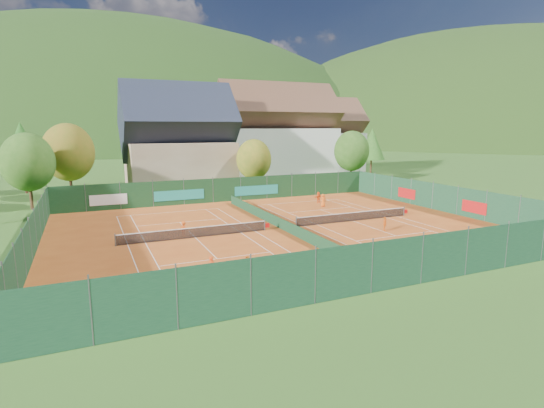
{
  "coord_description": "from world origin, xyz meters",
  "views": [
    {
      "loc": [
        -16.15,
        -34.54,
        9.28
      ],
      "look_at": [
        0.0,
        2.0,
        2.0
      ],
      "focal_mm": 28.0,
      "sensor_mm": 36.0,
      "label": 1
    }
  ],
  "objects_px": {
    "player_left_far": "(184,229)",
    "player_right_far_a": "(323,200)",
    "player_left_mid": "(248,265)",
    "player_right_near": "(385,224)",
    "player_right_far_b": "(318,197)",
    "hotel_block_b": "(321,140)",
    "player_left_near": "(212,267)",
    "hotel_block_a": "(277,138)",
    "chalet": "(179,145)",
    "ball_hopper": "(477,233)"
  },
  "relations": [
    {
      "from": "player_left_mid",
      "to": "player_left_far",
      "type": "distance_m",
      "value": 11.4
    },
    {
      "from": "ball_hopper",
      "to": "player_right_far_b",
      "type": "relative_size",
      "value": 0.57
    },
    {
      "from": "chalet",
      "to": "player_right_far_a",
      "type": "xyz_separation_m",
      "value": [
        12.28,
        -21.93,
        -5.87
      ]
    },
    {
      "from": "hotel_block_a",
      "to": "hotel_block_b",
      "type": "bearing_deg",
      "value": 29.74
    },
    {
      "from": "player_left_near",
      "to": "player_left_mid",
      "type": "bearing_deg",
      "value": -35.98
    },
    {
      "from": "ball_hopper",
      "to": "player_right_far_b",
      "type": "xyz_separation_m",
      "value": [
        -3.41,
        20.45,
        0.14
      ]
    },
    {
      "from": "player_right_far_a",
      "to": "player_left_far",
      "type": "bearing_deg",
      "value": 29.33
    },
    {
      "from": "player_left_near",
      "to": "player_left_far",
      "type": "height_order",
      "value": "player_left_near"
    },
    {
      "from": "player_left_near",
      "to": "player_right_far_b",
      "type": "height_order",
      "value": "player_left_near"
    },
    {
      "from": "player_left_far",
      "to": "hotel_block_b",
      "type": "bearing_deg",
      "value": -97.13
    },
    {
      "from": "player_left_near",
      "to": "player_left_mid",
      "type": "relative_size",
      "value": 1.19
    },
    {
      "from": "hotel_block_b",
      "to": "player_right_far_a",
      "type": "bearing_deg",
      "value": -119.97
    },
    {
      "from": "chalet",
      "to": "player_left_far",
      "type": "relative_size",
      "value": 12.47
    },
    {
      "from": "player_right_far_a",
      "to": "player_right_far_b",
      "type": "relative_size",
      "value": 1.08
    },
    {
      "from": "player_left_mid",
      "to": "player_right_far_a",
      "type": "relative_size",
      "value": 0.79
    },
    {
      "from": "chalet",
      "to": "player_right_far_b",
      "type": "distance_m",
      "value": 24.25
    },
    {
      "from": "hotel_block_b",
      "to": "ball_hopper",
      "type": "bearing_deg",
      "value": -107.09
    },
    {
      "from": "hotel_block_b",
      "to": "player_right_far_a",
      "type": "xyz_separation_m",
      "value": [
        -20.72,
        -35.93,
        -5.86
      ]
    },
    {
      "from": "hotel_block_b",
      "to": "ball_hopper",
      "type": "xyz_separation_m",
      "value": [
        -16.63,
        -54.07,
        -6.06
      ]
    },
    {
      "from": "player_left_far",
      "to": "player_right_far_a",
      "type": "xyz_separation_m",
      "value": [
        18.04,
        7.03,
        0.11
      ]
    },
    {
      "from": "hotel_block_b",
      "to": "player_right_near",
      "type": "xyz_separation_m",
      "value": [
        -21.79,
        -48.59,
        -5.96
      ]
    },
    {
      "from": "player_right_near",
      "to": "player_left_near",
      "type": "bearing_deg",
      "value": 138.06
    },
    {
      "from": "ball_hopper",
      "to": "player_left_far",
      "type": "distance_m",
      "value": 24.76
    },
    {
      "from": "chalet",
      "to": "player_right_far_a",
      "type": "relative_size",
      "value": 10.71
    },
    {
      "from": "hotel_block_b",
      "to": "player_left_near",
      "type": "height_order",
      "value": "hotel_block_b"
    },
    {
      "from": "chalet",
      "to": "player_left_near",
      "type": "height_order",
      "value": "chalet"
    },
    {
      "from": "ball_hopper",
      "to": "hotel_block_b",
      "type": "bearing_deg",
      "value": 72.91
    },
    {
      "from": "player_left_mid",
      "to": "player_left_far",
      "type": "relative_size",
      "value": 0.92
    },
    {
      "from": "hotel_block_a",
      "to": "chalet",
      "type": "bearing_deg",
      "value": -162.47
    },
    {
      "from": "hotel_block_a",
      "to": "player_left_far",
      "type": "distance_m",
      "value": 43.36
    },
    {
      "from": "player_left_far",
      "to": "hotel_block_a",
      "type": "bearing_deg",
      "value": -90.38
    },
    {
      "from": "hotel_block_a",
      "to": "player_right_far_a",
      "type": "xyz_separation_m",
      "value": [
        -6.72,
        -27.93,
        -6.63
      ]
    },
    {
      "from": "player_left_mid",
      "to": "player_right_far_b",
      "type": "distance_m",
      "value": 26.76
    },
    {
      "from": "player_left_far",
      "to": "player_right_near",
      "type": "relative_size",
      "value": 0.98
    },
    {
      "from": "chalet",
      "to": "ball_hopper",
      "type": "bearing_deg",
      "value": -67.78
    },
    {
      "from": "ball_hopper",
      "to": "player_right_near",
      "type": "bearing_deg",
      "value": 133.33
    },
    {
      "from": "ball_hopper",
      "to": "hotel_block_a",
      "type": "bearing_deg",
      "value": 86.73
    },
    {
      "from": "chalet",
      "to": "player_right_near",
      "type": "distance_m",
      "value": 36.85
    },
    {
      "from": "hotel_block_a",
      "to": "player_left_mid",
      "type": "height_order",
      "value": "hotel_block_a"
    },
    {
      "from": "hotel_block_a",
      "to": "player_left_near",
      "type": "height_order",
      "value": "hotel_block_a"
    },
    {
      "from": "hotel_block_b",
      "to": "player_right_near",
      "type": "height_order",
      "value": "hotel_block_b"
    },
    {
      "from": "player_right_far_a",
      "to": "hotel_block_b",
      "type": "bearing_deg",
      "value": -111.92
    },
    {
      "from": "player_left_near",
      "to": "player_left_mid",
      "type": "xyz_separation_m",
      "value": [
        2.33,
        -0.14,
        -0.12
      ]
    },
    {
      "from": "ball_hopper",
      "to": "player_left_mid",
      "type": "bearing_deg",
      "value": -179.54
    },
    {
      "from": "player_left_far",
      "to": "player_right_far_a",
      "type": "relative_size",
      "value": 0.86
    },
    {
      "from": "player_right_near",
      "to": "player_right_far_a",
      "type": "xyz_separation_m",
      "value": [
        1.08,
        12.67,
        0.09
      ]
    },
    {
      "from": "hotel_block_a",
      "to": "hotel_block_b",
      "type": "relative_size",
      "value": 1.25
    },
    {
      "from": "player_right_far_a",
      "to": "player_right_far_b",
      "type": "distance_m",
      "value": 2.4
    },
    {
      "from": "hotel_block_a",
      "to": "player_left_mid",
      "type": "xyz_separation_m",
      "value": [
        -23.1,
        -46.23,
        -6.78
      ]
    },
    {
      "from": "player_right_near",
      "to": "player_right_far_b",
      "type": "xyz_separation_m",
      "value": [
        1.76,
        14.97,
        0.04
      ]
    }
  ]
}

